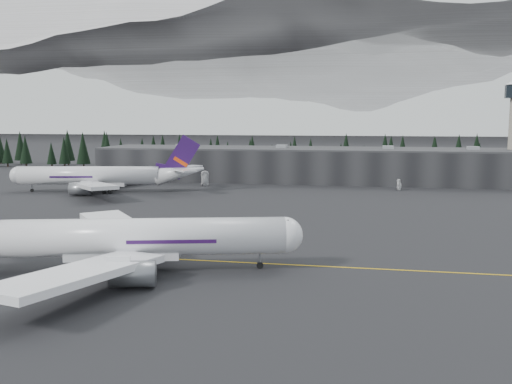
% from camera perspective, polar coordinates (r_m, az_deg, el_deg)
% --- Properties ---
extents(ground, '(1400.00, 1400.00, 0.00)m').
position_cam_1_polar(ground, '(97.89, -2.21, -6.72)').
color(ground, black).
rests_on(ground, ground).
extents(taxiline, '(400.00, 0.40, 0.02)m').
position_cam_1_polar(taxiline, '(96.00, -2.48, -7.00)').
color(taxiline, gold).
rests_on(taxiline, ground).
extents(terminal, '(160.00, 30.00, 12.60)m').
position_cam_1_polar(terminal, '(219.24, 5.16, 2.77)').
color(terminal, black).
rests_on(terminal, ground).
extents(treeline, '(360.00, 20.00, 15.00)m').
position_cam_1_polar(treeline, '(255.91, 5.99, 3.69)').
color(treeline, black).
rests_on(treeline, ground).
extents(mountain_ridge, '(4400.00, 900.00, 420.00)m').
position_cam_1_polar(mountain_ridge, '(1092.95, 9.75, 6.04)').
color(mountain_ridge, white).
rests_on(mountain_ridge, ground).
extents(jet_main, '(61.91, 56.44, 18.54)m').
position_cam_1_polar(jet_main, '(92.26, -14.78, -4.50)').
color(jet_main, white).
rests_on(jet_main, ground).
extents(jet_parked, '(62.91, 57.55, 18.67)m').
position_cam_1_polar(jet_parked, '(191.26, -14.75, 1.57)').
color(jet_parked, silver).
rests_on(jet_parked, ground).
extents(gse_vehicle_a, '(4.79, 6.05, 1.53)m').
position_cam_1_polar(gse_vehicle_a, '(202.28, -5.14, 0.81)').
color(gse_vehicle_a, white).
rests_on(gse_vehicle_a, ground).
extents(gse_vehicle_b, '(4.09, 2.93, 1.29)m').
position_cam_1_polar(gse_vehicle_b, '(195.68, 14.13, 0.36)').
color(gse_vehicle_b, white).
rests_on(gse_vehicle_b, ground).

